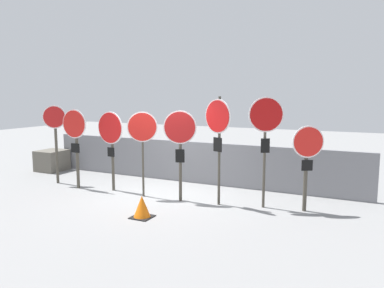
% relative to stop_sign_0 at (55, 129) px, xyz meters
% --- Properties ---
extents(ground_plane, '(40.00, 40.00, 0.00)m').
position_rel_stop_sign_0_xyz_m(ground_plane, '(3.53, 0.17, -1.62)').
color(ground_plane, gray).
extents(fence_back, '(10.05, 0.12, 1.23)m').
position_rel_stop_sign_0_xyz_m(fence_back, '(3.53, 1.88, -1.01)').
color(fence_back, slate).
rests_on(fence_back, ground).
extents(stop_sign_0, '(0.59, 0.37, 2.31)m').
position_rel_stop_sign_0_xyz_m(stop_sign_0, '(0.00, 0.00, 0.00)').
color(stop_sign_0, '#474238').
rests_on(stop_sign_0, ground).
extents(stop_sign_1, '(0.80, 0.15, 2.22)m').
position_rel_stop_sign_0_xyz_m(stop_sign_1, '(0.96, -0.21, -0.09)').
color(stop_sign_1, '#474238').
rests_on(stop_sign_1, ground).
extents(stop_sign_2, '(0.88, 0.18, 2.17)m').
position_rel_stop_sign_0_xyz_m(stop_sign_2, '(2.00, 0.02, -0.10)').
color(stop_sign_2, '#474238').
rests_on(stop_sign_2, ground).
extents(stop_sign_3, '(0.67, 0.41, 2.20)m').
position_rel_stop_sign_0_xyz_m(stop_sign_3, '(3.11, -0.13, 0.05)').
color(stop_sign_3, '#474238').
rests_on(stop_sign_3, ground).
extents(stop_sign_4, '(0.77, 0.31, 2.24)m').
position_rel_stop_sign_0_xyz_m(stop_sign_4, '(4.15, -0.07, -0.04)').
color(stop_sign_4, '#474238').
rests_on(stop_sign_4, ground).
extents(stop_sign_5, '(0.75, 0.34, 2.58)m').
position_rel_stop_sign_0_xyz_m(stop_sign_5, '(5.10, 0.04, 0.26)').
color(stop_sign_5, '#474238').
rests_on(stop_sign_5, ground).
extents(stop_sign_6, '(0.72, 0.39, 2.57)m').
position_rel_stop_sign_0_xyz_m(stop_sign_6, '(6.16, 0.29, 0.29)').
color(stop_sign_6, '#474238').
rests_on(stop_sign_6, ground).
extents(stop_sign_7, '(0.63, 0.38, 1.95)m').
position_rel_stop_sign_0_xyz_m(stop_sign_7, '(7.07, 0.42, -0.29)').
color(stop_sign_7, '#474238').
rests_on(stop_sign_7, ground).
extents(traffic_cone_0, '(0.44, 0.44, 0.48)m').
position_rel_stop_sign_0_xyz_m(traffic_cone_0, '(3.99, -1.52, -1.38)').
color(traffic_cone_0, black).
rests_on(traffic_cone_0, ground).
extents(storage_crate, '(0.85, 0.90, 0.71)m').
position_rel_stop_sign_0_xyz_m(storage_crate, '(-1.58, 1.32, -1.27)').
color(storage_crate, '#605B51').
rests_on(storage_crate, ground).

